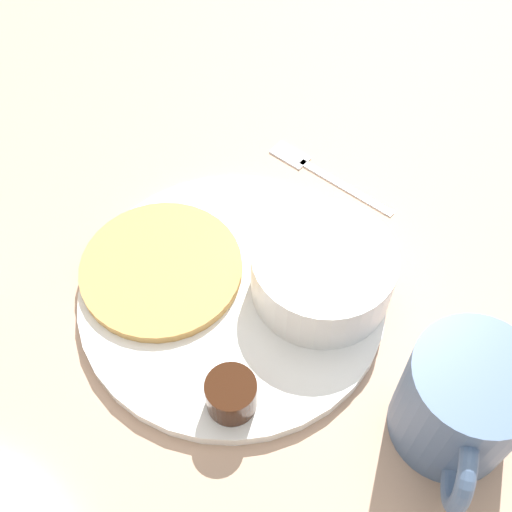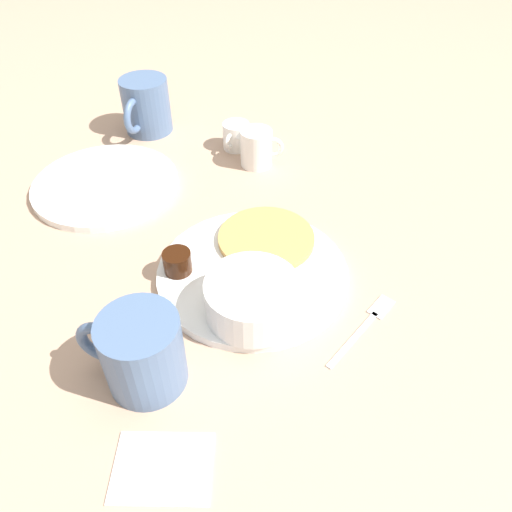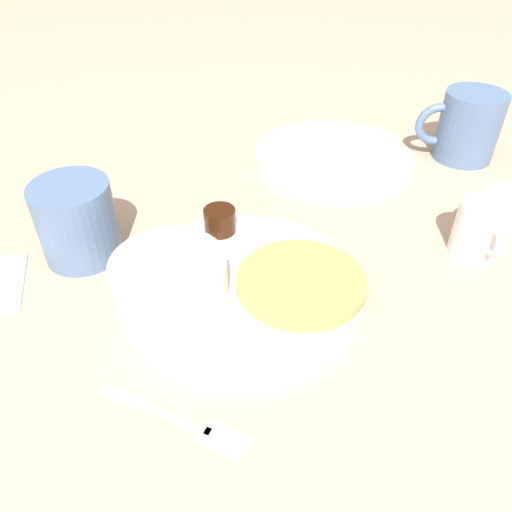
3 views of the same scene
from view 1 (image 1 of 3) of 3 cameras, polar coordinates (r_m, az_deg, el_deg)
ground_plane at (r=0.55m, az=-2.09°, el=-3.68°), size 4.00×4.00×0.00m
plate at (r=0.54m, az=-2.11°, el=-3.35°), size 0.26×0.26×0.01m
pancake_stack at (r=0.55m, az=-8.42°, el=-1.10°), size 0.14×0.14×0.01m
bowl at (r=0.52m, az=5.94°, el=-1.32°), size 0.12×0.12×0.05m
syrup_cup at (r=0.48m, az=-2.22°, el=-12.20°), size 0.04×0.04×0.03m
butter_ramekin at (r=0.52m, az=7.99°, el=-3.21°), size 0.05×0.05×0.04m
coffee_mug at (r=0.48m, az=17.81°, el=-12.50°), size 0.12×0.09×0.09m
fork at (r=0.64m, az=5.45°, el=7.61°), size 0.08×0.13×0.00m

